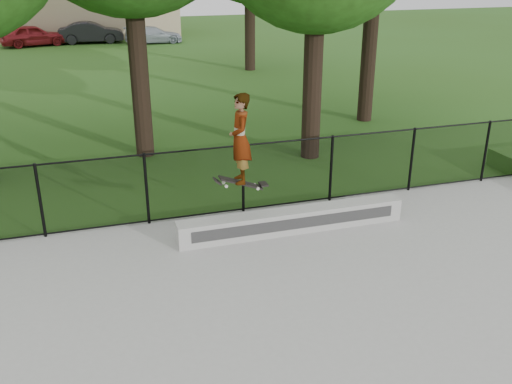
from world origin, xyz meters
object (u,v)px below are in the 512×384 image
(grind_ledge, at_px, (293,220))
(car_c, at_px, (153,35))
(car_b, at_px, (91,33))
(car_a, at_px, (33,35))
(skater_airborne, at_px, (240,141))

(grind_ledge, relative_size, car_c, 1.39)
(car_b, relative_size, car_c, 1.09)
(grind_ledge, xyz_separation_m, car_b, (-2.61, 29.22, 0.37))
(car_a, height_order, car_b, car_b)
(grind_ledge, relative_size, car_b, 1.27)
(car_b, bearing_deg, grind_ledge, -171.01)
(grind_ledge, distance_m, skater_airborne, 2.07)
(grind_ledge, bearing_deg, skater_airborne, -175.63)
(grind_ledge, bearing_deg, car_b, 95.10)
(car_b, bearing_deg, car_c, -104.39)
(car_b, distance_m, skater_airborne, 29.37)
(skater_airborne, bearing_deg, grind_ledge, 4.37)
(car_a, relative_size, car_c, 1.15)
(skater_airborne, bearing_deg, car_c, 85.47)
(grind_ledge, height_order, car_c, car_c)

